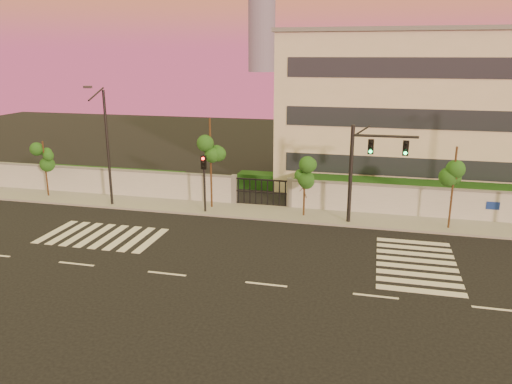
% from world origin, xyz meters
% --- Properties ---
extents(ground, '(120.00, 120.00, 0.00)m').
position_xyz_m(ground, '(0.00, 0.00, 0.00)').
color(ground, black).
rests_on(ground, ground).
extents(sidewalk, '(60.00, 3.00, 0.15)m').
position_xyz_m(sidewalk, '(0.00, 10.50, 0.07)').
color(sidewalk, gray).
rests_on(sidewalk, ground).
extents(perimeter_wall, '(60.00, 0.36, 2.20)m').
position_xyz_m(perimeter_wall, '(0.10, 12.00, 1.07)').
color(perimeter_wall, '#ADB0B5').
rests_on(perimeter_wall, ground).
extents(hedge_row, '(41.00, 4.25, 1.80)m').
position_xyz_m(hedge_row, '(1.17, 14.74, 0.82)').
color(hedge_row, '#163710').
rests_on(hedge_row, ground).
extents(institutional_building, '(24.40, 12.40, 12.25)m').
position_xyz_m(institutional_building, '(9.00, 21.99, 6.16)').
color(institutional_building, beige).
rests_on(institutional_building, ground).
extents(road_markings, '(57.00, 7.62, 0.02)m').
position_xyz_m(road_markings, '(-1.58, 3.76, 0.01)').
color(road_markings, silver).
rests_on(road_markings, ground).
extents(street_tree_b, '(1.50, 1.19, 4.27)m').
position_xyz_m(street_tree_b, '(-19.10, 10.54, 3.14)').
color(street_tree_b, '#382314').
rests_on(street_tree_b, ground).
extents(street_tree_c, '(1.62, 1.29, 6.32)m').
position_xyz_m(street_tree_c, '(-6.22, 10.69, 4.64)').
color(street_tree_c, '#382314').
rests_on(street_tree_c, ground).
extents(street_tree_d, '(1.50, 1.20, 3.95)m').
position_xyz_m(street_tree_d, '(0.27, 10.33, 2.91)').
color(street_tree_d, '#382314').
rests_on(street_tree_d, ground).
extents(street_tree_e, '(1.48, 1.18, 5.18)m').
position_xyz_m(street_tree_e, '(9.25, 9.99, 3.81)').
color(street_tree_e, '#382314').
rests_on(street_tree_e, ground).
extents(traffic_signal_main, '(3.97, 0.38, 6.28)m').
position_xyz_m(traffic_signal_main, '(3.98, 9.71, 3.97)').
color(traffic_signal_main, black).
rests_on(traffic_signal_main, ground).
extents(traffic_signal_secondary, '(0.32, 0.32, 4.08)m').
position_xyz_m(traffic_signal_secondary, '(-6.35, 9.57, 2.59)').
color(traffic_signal_secondary, black).
rests_on(traffic_signal_secondary, ground).
extents(streetlight_west, '(0.51, 2.04, 8.48)m').
position_xyz_m(streetlight_west, '(-13.34, 9.47, 4.58)').
color(streetlight_west, black).
rests_on(streetlight_west, ground).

